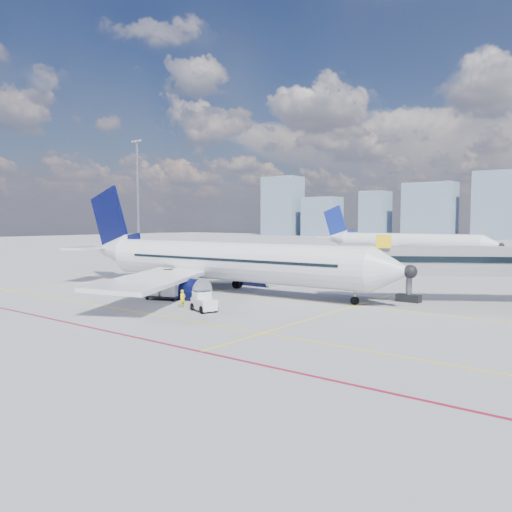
{
  "coord_description": "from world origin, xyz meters",
  "views": [
    {
      "loc": [
        33.78,
        -32.57,
        7.54
      ],
      "look_at": [
        3.01,
        7.58,
        4.0
      ],
      "focal_mm": 35.0,
      "sensor_mm": 36.0,
      "label": 1
    }
  ],
  "objects_px": {
    "baggage_tug": "(203,301)",
    "ramp_worker": "(183,299)",
    "belt_loader": "(158,282)",
    "cargo_dolly": "(163,289)",
    "main_aircraft": "(216,261)",
    "second_aircraft": "(401,243)"
  },
  "relations": [
    {
      "from": "baggage_tug",
      "to": "belt_loader",
      "type": "xyz_separation_m",
      "value": [
        -14.05,
        7.37,
        -0.17
      ]
    },
    {
      "from": "main_aircraft",
      "to": "cargo_dolly",
      "type": "height_order",
      "value": "main_aircraft"
    },
    {
      "from": "second_aircraft",
      "to": "baggage_tug",
      "type": "bearing_deg",
      "value": -77.65
    },
    {
      "from": "second_aircraft",
      "to": "main_aircraft",
      "type": "bearing_deg",
      "value": -83.82
    },
    {
      "from": "main_aircraft",
      "to": "belt_loader",
      "type": "height_order",
      "value": "main_aircraft"
    },
    {
      "from": "cargo_dolly",
      "to": "ramp_worker",
      "type": "xyz_separation_m",
      "value": [
        4.83,
        -2.13,
        -0.27
      ]
    },
    {
      "from": "belt_loader",
      "to": "ramp_worker",
      "type": "height_order",
      "value": "belt_loader"
    },
    {
      "from": "baggage_tug",
      "to": "cargo_dolly",
      "type": "relative_size",
      "value": 0.73
    },
    {
      "from": "baggage_tug",
      "to": "cargo_dolly",
      "type": "distance_m",
      "value": 7.66
    },
    {
      "from": "second_aircraft",
      "to": "baggage_tug",
      "type": "xyz_separation_m",
      "value": [
        8.83,
        -66.46,
        -2.4
      ]
    },
    {
      "from": "second_aircraft",
      "to": "ramp_worker",
      "type": "relative_size",
      "value": 23.82
    },
    {
      "from": "second_aircraft",
      "to": "belt_loader",
      "type": "bearing_deg",
      "value": -90.27
    },
    {
      "from": "cargo_dolly",
      "to": "belt_loader",
      "type": "height_order",
      "value": "belt_loader"
    },
    {
      "from": "main_aircraft",
      "to": "ramp_worker",
      "type": "relative_size",
      "value": 26.87
    },
    {
      "from": "baggage_tug",
      "to": "belt_loader",
      "type": "height_order",
      "value": "belt_loader"
    },
    {
      "from": "baggage_tug",
      "to": "ramp_worker",
      "type": "xyz_separation_m",
      "value": [
        -2.52,
        0.04,
        -0.03
      ]
    },
    {
      "from": "baggage_tug",
      "to": "belt_loader",
      "type": "bearing_deg",
      "value": 173.69
    },
    {
      "from": "baggage_tug",
      "to": "second_aircraft",
      "type": "bearing_deg",
      "value": 118.92
    },
    {
      "from": "ramp_worker",
      "to": "belt_loader",
      "type": "bearing_deg",
      "value": 58.82
    },
    {
      "from": "cargo_dolly",
      "to": "ramp_worker",
      "type": "height_order",
      "value": "cargo_dolly"
    },
    {
      "from": "second_aircraft",
      "to": "baggage_tug",
      "type": "distance_m",
      "value": 67.09
    },
    {
      "from": "main_aircraft",
      "to": "cargo_dolly",
      "type": "distance_m",
      "value": 7.98
    }
  ]
}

